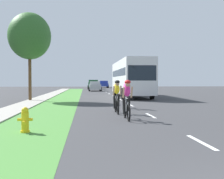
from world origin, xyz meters
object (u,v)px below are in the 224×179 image
Objects in this scene: suv_dark_green at (93,84)px; pickup_blue at (104,84)px; fire_hydrant_yellow at (25,120)px; bus_white at (131,77)px; cyclist_distant at (126,94)px; sedan_silver at (95,86)px; cyclist_trailing at (117,96)px; cyclist_lead at (127,99)px; street_tree_near at (30,36)px.

pickup_blue is (2.74, 12.05, -0.12)m from suv_dark_green.
bus_white reaches higher than fire_hydrant_yellow.
fire_hydrant_yellow is 20.21m from bus_white.
cyclist_distant is 0.40× the size of sedan_silver.
pickup_blue is at bearing 87.08° from cyclist_trailing.
cyclist_lead and cyclist_trailing have the same top height.
bus_white reaches higher than cyclist_distant.
fire_hydrant_yellow is at bearing -119.22° from cyclist_distant.
street_tree_near is (-8.56, -44.20, 4.22)m from pickup_blue.
bus_white is 27.52m from suv_dark_green.
fire_hydrant_yellow is at bearing -95.14° from sedan_silver.
street_tree_near reaches higher than bus_white.
cyclist_distant is 10.58m from street_tree_near.
sedan_silver is 0.91× the size of suv_dark_green.
fire_hydrant_yellow is 15.31m from street_tree_near.
fire_hydrant_yellow is 0.44× the size of cyclist_lead.
cyclist_distant is (0.64, 4.72, 0.00)m from cyclist_lead.
cyclist_trailing is (-0.15, 2.29, 0.00)m from cyclist_lead.
fire_hydrant_yellow is at bearing -107.94° from bus_white.
street_tree_near is (-5.83, 9.51, 4.24)m from cyclist_trailing.
sedan_silver is at bearing -97.04° from pickup_blue.
fire_hydrant_yellow is 36.50m from sedan_silver.
bus_white is (2.93, 14.32, 1.17)m from cyclist_trailing.
pickup_blue is (2.58, 56.00, 0.02)m from cyclist_lead.
cyclist_distant reaches higher than fire_hydrant_yellow.
street_tree_near is (-2.55, 14.36, 4.67)m from fire_hydrant_yellow.
cyclist_distant is at bearing -46.91° from street_tree_near.
bus_white is at bearing -89.72° from pickup_blue.
cyclist_distant is at bearing 71.83° from cyclist_trailing.
cyclist_lead is at bearing 36.73° from fire_hydrant_yellow.
pickup_blue is at bearing 90.28° from bus_white.
fire_hydrant_yellow is at bearing -94.02° from suv_dark_green.
cyclist_lead reaches higher than fire_hydrant_yellow.
cyclist_trailing is 1.00× the size of cyclist_distant.
fire_hydrant_yellow is 0.11× the size of street_tree_near.
suv_dark_green is (-0.01, 41.66, 0.14)m from cyclist_trailing.
sedan_silver is 0.84× the size of pickup_blue.
sedan_silver is (-0.80, 29.08, -0.04)m from cyclist_distant.
pickup_blue is (1.94, 51.28, 0.02)m from cyclist_distant.
fire_hydrant_yellow is 0.16× the size of suv_dark_green.
suv_dark_green is (-2.94, 27.34, -1.03)m from bus_white.
cyclist_trailing is at bearing -92.92° from pickup_blue.
street_tree_near is (-6.62, 7.08, 4.24)m from cyclist_distant.
cyclist_distant is at bearing -100.18° from bus_white.
cyclist_trailing reaches higher than fire_hydrant_yellow.
cyclist_lead is at bearing -99.50° from bus_white.
suv_dark_green reaches higher than fire_hydrant_yellow.
pickup_blue is at bearing 87.83° from cyclist_distant.
pickup_blue is (-0.20, 39.39, -1.15)m from bus_white.
cyclist_distant reaches higher than sedan_silver.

